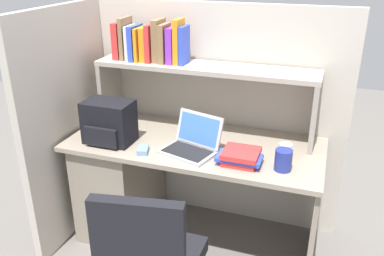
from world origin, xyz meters
TOP-DOWN VIEW (x-y plane):
  - ground_plane at (0.00, 0.00)m, footprint 8.00×8.00m
  - desk at (-0.39, 0.00)m, footprint 1.60×0.70m
  - cubicle_partition_rear at (0.00, 0.38)m, footprint 1.84×0.05m
  - cubicle_partition_left at (-0.85, -0.05)m, footprint 0.05×1.06m
  - overhead_hutch at (0.00, 0.20)m, footprint 1.44×0.28m
  - reference_books_on_shelf at (-0.37, 0.20)m, footprint 0.50×0.18m
  - laptop at (0.03, -0.12)m, footprint 0.37×0.34m
  - backpack at (-0.51, -0.16)m, footprint 0.30×0.23m
  - computer_mouse at (-0.25, -0.23)m, footprint 0.09×0.12m
  - paper_cup at (0.57, -0.03)m, footprint 0.08×0.08m
  - snack_canister at (0.57, -0.18)m, footprint 0.10×0.10m
  - desk_book_stack at (0.33, -0.18)m, footprint 0.26×0.20m

SIDE VIEW (x-z plane):
  - ground_plane at x=0.00m, z-range 0.00..0.00m
  - desk at x=-0.39m, z-range 0.04..0.77m
  - computer_mouse at x=-0.25m, z-range 0.73..0.76m
  - desk_book_stack at x=0.33m, z-range 0.73..0.81m
  - cubicle_partition_rear at x=0.00m, z-range 0.00..1.55m
  - cubicle_partition_left at x=-0.85m, z-range 0.00..1.55m
  - paper_cup at x=0.57m, z-range 0.73..0.82m
  - laptop at x=0.03m, z-range 0.67..0.89m
  - snack_canister at x=0.57m, z-range 0.73..0.85m
  - backpack at x=-0.51m, z-range 0.73..0.99m
  - overhead_hutch at x=0.00m, z-range 0.86..1.31m
  - reference_books_on_shelf at x=-0.37m, z-range 1.16..1.44m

